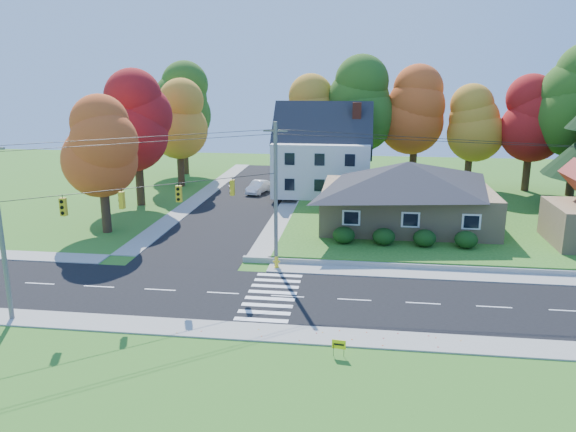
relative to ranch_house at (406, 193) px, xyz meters
name	(u,v)px	position (x,y,z in m)	size (l,w,h in m)	color
ground	(288,297)	(-8.00, -16.00, -3.27)	(120.00, 120.00, 0.00)	#3D7923
road_main	(288,296)	(-8.00, -16.00, -3.26)	(90.00, 8.00, 0.02)	black
road_cross	(246,199)	(-16.00, 10.00, -3.25)	(8.00, 44.00, 0.02)	black
sidewalk_north	(297,268)	(-8.00, -11.00, -3.23)	(90.00, 2.00, 0.08)	#9C9A90
sidewalk_south	(275,333)	(-8.00, -21.00, -3.23)	(90.00, 2.00, 0.08)	#9C9A90
lawn	(456,215)	(5.00, 5.00, -3.02)	(30.00, 30.00, 0.50)	#3D7923
ranch_house	(406,193)	(0.00, 0.00, 0.00)	(14.60, 10.60, 5.40)	tan
colonial_house	(323,155)	(-7.96, 12.00, 1.32)	(10.40, 8.40, 9.60)	silver
hedge_row	(404,237)	(-0.50, -6.20, -2.13)	(10.70, 1.70, 1.27)	#163A10
traffic_infrastructure	(288,208)	(-8.15, -14.65, 1.88)	(38.10, 10.66, 10.00)	#666059
tree_lot_0	(309,115)	(-10.00, 18.00, 5.04)	(6.72, 6.72, 12.51)	#3F2A19
tree_lot_1	(362,104)	(-4.00, 17.00, 6.35)	(7.84, 7.84, 14.60)	#3F2A19
tree_lot_2	(416,110)	(2.00, 18.00, 5.70)	(7.28, 7.28, 13.56)	#3F2A19
tree_lot_3	(472,123)	(8.00, 17.00, 4.39)	(6.16, 6.16, 11.47)	#3F2A19
tree_lot_4	(532,119)	(14.00, 16.00, 5.04)	(6.72, 6.72, 12.51)	#3F2A19
tree_west_0	(101,148)	(-25.00, -4.00, 3.89)	(6.16, 6.16, 11.47)	#3F2A19
tree_west_1	(136,121)	(-26.00, 6.00, 5.20)	(7.28, 7.28, 13.56)	#3F2A19
tree_west_2	(178,120)	(-25.00, 16.00, 4.54)	(6.72, 6.72, 12.51)	#3F2A19
tree_west_3	(183,104)	(-27.00, 24.00, 5.85)	(7.84, 7.84, 14.60)	#3F2A19
white_car	(258,187)	(-15.18, 13.07, -2.56)	(1.45, 4.17, 1.37)	white
fire_hydrant	(277,263)	(-9.42, -11.09, -2.85)	(0.49, 0.39, 0.87)	yellow
yard_sign	(339,345)	(-4.62, -22.93, -2.67)	(0.67, 0.11, 0.84)	black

